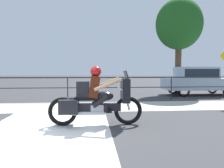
{
  "coord_description": "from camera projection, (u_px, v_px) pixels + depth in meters",
  "views": [
    {
      "loc": [
        1.2,
        -5.38,
        1.47
      ],
      "look_at": [
        1.76,
        0.97,
        1.07
      ],
      "focal_mm": 35.0,
      "sensor_mm": 36.0,
      "label": 1
    }
  ],
  "objects": [
    {
      "name": "ground_plane",
      "position": [
        44.0,
        130.0,
        5.33
      ],
      "size": [
        120.0,
        120.0,
        0.0
      ],
      "primitive_type": "plane",
      "color": "#38383A"
    },
    {
      "name": "sidewalk_band",
      "position": [
        63.0,
        107.0,
        8.71
      ],
      "size": [
        44.0,
        2.4,
        0.01
      ],
      "primitive_type": "cube",
      "color": "#B7B2A8",
      "rests_on": "ground"
    },
    {
      "name": "crosswalk_band",
      "position": [
        45.0,
        132.0,
        5.14
      ],
      "size": [
        3.08,
        6.0,
        0.01
      ],
      "primitive_type": "cube",
      "color": "silver",
      "rests_on": "ground"
    },
    {
      "name": "fence_railing",
      "position": [
        68.0,
        82.0,
        10.4
      ],
      "size": [
        36.0,
        0.05,
        1.16
      ],
      "color": "#232326",
      "rests_on": "ground"
    },
    {
      "name": "motorcycle",
      "position": [
        95.0,
        99.0,
        5.81
      ],
      "size": [
        2.51,
        0.76,
        1.59
      ],
      "rotation": [
        0.0,
        0.0,
        -0.07
      ],
      "color": "black",
      "rests_on": "ground"
    },
    {
      "name": "parked_car",
      "position": [
        198.0,
        79.0,
        12.89
      ],
      "size": [
        4.18,
        1.78,
        1.67
      ],
      "rotation": [
        0.0,
        0.0,
        -0.04
      ],
      "color": "#9EB2C6",
      "rests_on": "ground"
    },
    {
      "name": "tree_behind_sign",
      "position": [
        179.0,
        25.0,
        13.62
      ],
      "size": [
        2.88,
        2.88,
        5.94
      ],
      "color": "brown",
      "rests_on": "ground"
    }
  ]
}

